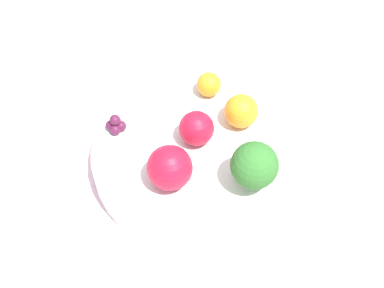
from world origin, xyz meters
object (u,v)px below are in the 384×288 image
Objects in this scene: orange_front at (241,111)px; grape_cluster at (116,125)px; orange_back at (209,84)px; bowl at (192,156)px; broccoli at (254,166)px; apple_green at (196,128)px; apple_red at (170,168)px.

grape_cluster is at bearing 91.96° from orange_front.
grape_cluster is at bearing 115.73° from orange_back.
orange_back is at bearing 35.24° from orange_front.
orange_front is at bearing -57.58° from bowl.
broccoli reaches higher than orange_back.
orange_front is (0.04, -0.07, 0.04)m from bowl.
orange_front is 1.63× the size of grape_cluster.
apple_green is at bearing 42.22° from broccoli.
apple_red is at bearing 133.75° from orange_front.
apple_red reaches higher than apple_green.
orange_back is at bearing 15.94° from broccoli.
orange_back is at bearing -64.27° from grape_cluster.
bowl is at bearing 164.39° from orange_back.
apple_red is 2.01× the size of grape_cluster.
apple_green is (0.06, -0.04, -0.01)m from apple_red.
orange_front reaches higher than orange_back.
orange_back is 0.14m from grape_cluster.
orange_back is 1.23× the size of grape_cluster.
orange_back is (0.15, -0.06, -0.01)m from apple_red.
broccoli is 1.48× the size of apple_green.
apple_red is at bearing -140.34° from grape_cluster.
broccoli is at bearing -177.12° from orange_front.
bowl is 4.67× the size of apple_red.
grape_cluster is (-0.06, 0.13, -0.01)m from orange_back.
apple_red is 1.23× the size of orange_front.
apple_red is 1.64× the size of orange_back.
bowl is 5.76× the size of orange_front.
apple_red is 0.07m from apple_green.
orange_back reaches higher than bowl.
apple_green reaches higher than bowl.
broccoli is 0.10m from apple_red.
orange_back is (0.10, -0.03, 0.03)m from bowl.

